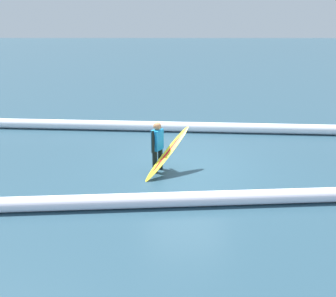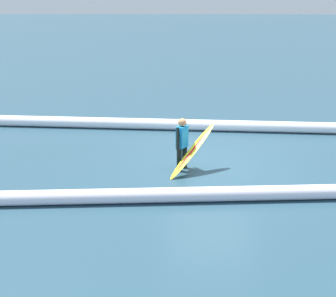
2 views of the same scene
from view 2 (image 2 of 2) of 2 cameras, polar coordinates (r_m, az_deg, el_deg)
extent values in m
plane|color=#274657|center=(12.94, 5.64, -1.89)|extent=(182.64, 182.64, 0.00)
cylinder|color=black|center=(12.47, 2.09, -1.05)|extent=(0.14, 0.14, 0.65)
cylinder|color=black|center=(12.24, 1.42, -1.43)|extent=(0.14, 0.14, 0.65)
cube|color=#198CD8|center=(12.15, 1.79, 1.49)|extent=(0.35, 0.39, 0.59)
sphere|color=#BE7D50|center=(12.04, 1.81, 3.30)|extent=(0.22, 0.22, 0.22)
cylinder|color=black|center=(12.33, 2.31, 1.75)|extent=(0.09, 0.24, 0.61)
cylinder|color=black|center=(11.98, 1.26, 1.23)|extent=(0.09, 0.24, 0.61)
ellipsoid|color=yellow|center=(12.10, 3.12, -0.28)|extent=(1.37, 1.32, 1.24)
ellipsoid|color=red|center=(12.10, 3.12, -0.26)|extent=(1.02, 0.98, 1.00)
cylinder|color=white|center=(16.00, 8.29, 2.84)|extent=(25.06, 1.96, 0.38)
cylinder|color=white|center=(10.53, -6.24, -5.96)|extent=(19.03, 1.64, 0.35)
camera|label=1|loc=(2.91, 11.05, 6.24)|focal=35.75mm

